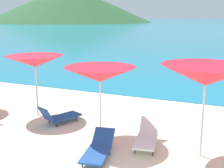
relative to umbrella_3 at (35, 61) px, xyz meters
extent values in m
cube|color=beige|center=(4.35, 5.72, -2.06)|extent=(50.00, 100.00, 0.30)
cone|color=#2D5B33|center=(-85.83, 142.59, 8.37)|extent=(94.25, 94.25, 20.56)
cylinder|color=silver|center=(0.00, 0.00, -0.90)|extent=(0.06, 0.06, 2.01)
cone|color=red|center=(0.00, 0.00, 0.00)|extent=(1.96, 1.96, 0.40)
sphere|color=silver|center=(0.00, 0.00, 0.13)|extent=(0.07, 0.07, 0.07)
cylinder|color=silver|center=(2.90, -0.90, -0.94)|extent=(0.04, 0.04, 1.94)
cone|color=red|center=(2.90, -0.90, -0.07)|extent=(2.19, 2.19, 0.43)
sphere|color=silver|center=(2.90, -0.90, 0.06)|extent=(0.07, 0.07, 0.07)
cylinder|color=silver|center=(5.72, -0.99, -0.82)|extent=(0.05, 0.05, 2.17)
cone|color=red|center=(5.72, -0.99, 0.14)|extent=(2.30, 2.30, 0.50)
sphere|color=silver|center=(5.72, -0.99, 0.30)|extent=(0.07, 0.07, 0.07)
cube|color=#1E478C|center=(3.47, -2.35, -1.72)|extent=(0.74, 1.13, 0.05)
cube|color=#1E478C|center=(3.34, -1.63, -1.56)|extent=(0.60, 0.54, 0.35)
cylinder|color=#333338|center=(3.30, -2.71, -1.82)|extent=(0.04, 0.04, 0.17)
cylinder|color=#333338|center=(3.76, -2.62, -1.82)|extent=(0.04, 0.04, 0.17)
cylinder|color=#333338|center=(3.16, -1.99, -1.82)|extent=(0.04, 0.04, 0.17)
cylinder|color=#333338|center=(3.63, -1.90, -1.82)|extent=(0.04, 0.04, 0.17)
cube|color=white|center=(4.36, -1.22, -1.69)|extent=(0.70, 1.13, 0.05)
cube|color=white|center=(4.24, -0.50, -1.51)|extent=(0.57, 0.52, 0.40)
cylinder|color=#333338|center=(4.19, -1.58, -1.81)|extent=(0.04, 0.04, 0.20)
cylinder|color=#333338|center=(4.64, -1.50, -1.81)|extent=(0.04, 0.04, 0.20)
cylinder|color=#333338|center=(4.07, -0.85, -1.81)|extent=(0.04, 0.04, 0.20)
cylinder|color=#333338|center=(4.51, -0.77, -1.81)|extent=(0.04, 0.04, 0.20)
cube|color=#1E478C|center=(1.27, -0.28, -1.72)|extent=(0.94, 1.23, 0.05)
cube|color=#1E478C|center=(1.01, -0.90, -1.50)|extent=(0.59, 0.47, 0.47)
cylinder|color=#333338|center=(1.62, -0.06, -1.83)|extent=(0.04, 0.04, 0.16)
cylinder|color=#333338|center=(1.19, 0.12, -1.83)|extent=(0.04, 0.04, 0.16)
cylinder|color=#333338|center=(1.32, -0.77, -1.83)|extent=(0.04, 0.04, 0.16)
cylinder|color=#333338|center=(0.89, -0.59, -1.83)|extent=(0.04, 0.04, 0.16)
camera|label=1|loc=(6.45, -8.23, 1.50)|focal=47.94mm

